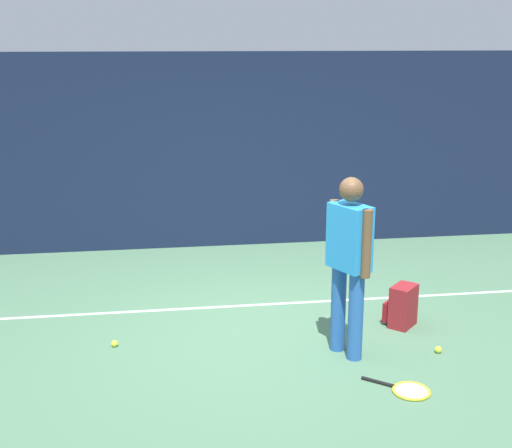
% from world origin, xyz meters
% --- Properties ---
extents(ground_plane, '(12.00, 12.00, 0.00)m').
position_xyz_m(ground_plane, '(0.00, 0.00, 0.00)').
color(ground_plane, '#4C7556').
extents(back_fence, '(10.00, 0.10, 2.72)m').
position_xyz_m(back_fence, '(0.00, 3.00, 1.36)').
color(back_fence, '#141E38').
rests_on(back_fence, ground).
extents(court_line, '(9.00, 0.05, 0.00)m').
position_xyz_m(court_line, '(0.00, 0.62, 0.00)').
color(court_line, white).
rests_on(court_line, ground).
extents(tennis_player, '(0.37, 0.48, 1.70)m').
position_xyz_m(tennis_player, '(0.69, -0.72, 0.97)').
color(tennis_player, '#2659A5').
rests_on(tennis_player, ground).
extents(tennis_racket, '(0.58, 0.53, 0.03)m').
position_xyz_m(tennis_racket, '(1.02, -1.50, 0.01)').
color(tennis_racket, black).
rests_on(tennis_racket, ground).
extents(backpack, '(0.38, 0.38, 0.44)m').
position_xyz_m(backpack, '(1.44, -0.16, 0.21)').
color(backpack, maroon).
rests_on(backpack, ground).
extents(tennis_ball_near_player, '(0.07, 0.07, 0.07)m').
position_xyz_m(tennis_ball_near_player, '(-1.48, -0.25, 0.03)').
color(tennis_ball_near_player, '#CCE033').
rests_on(tennis_ball_near_player, ground).
extents(tennis_ball_by_fence, '(0.07, 0.07, 0.07)m').
position_xyz_m(tennis_ball_by_fence, '(1.57, -0.83, 0.03)').
color(tennis_ball_by_fence, '#CCE033').
rests_on(tennis_ball_by_fence, ground).
extents(tennis_ball_mid_court, '(0.07, 0.07, 0.07)m').
position_xyz_m(tennis_ball_mid_court, '(1.00, 0.87, 0.03)').
color(tennis_ball_mid_court, '#CCE033').
rests_on(tennis_ball_mid_court, ground).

